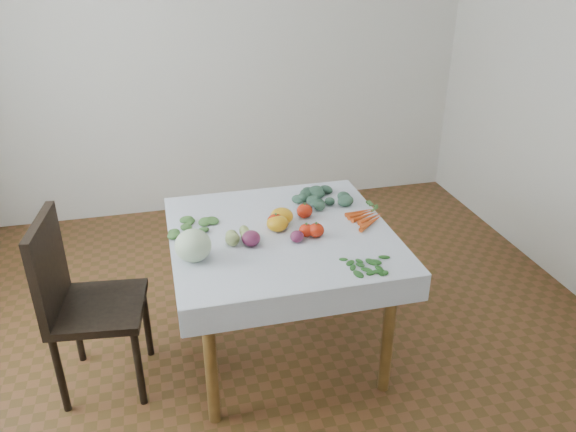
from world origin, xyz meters
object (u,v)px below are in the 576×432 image
(heirloom_back, at_px, (282,216))
(carrot_bunch, at_px, (367,217))
(cabbage, at_px, (193,245))
(chair, at_px, (77,295))
(table, at_px, (281,249))

(heirloom_back, distance_m, carrot_bunch, 0.46)
(cabbage, bearing_deg, heirloom_back, 28.56)
(chair, relative_size, heirloom_back, 7.97)
(table, xyz_separation_m, chair, (-1.03, -0.03, -0.10))
(table, height_order, chair, chair)
(cabbage, distance_m, heirloom_back, 0.55)
(chair, relative_size, cabbage, 5.63)
(chair, distance_m, cabbage, 0.65)
(chair, relative_size, carrot_bunch, 3.91)
(chair, xyz_separation_m, heirloom_back, (1.05, 0.12, 0.25))
(heirloom_back, bearing_deg, table, -106.02)
(heirloom_back, relative_size, carrot_bunch, 0.49)
(cabbage, bearing_deg, carrot_bunch, 11.71)
(heirloom_back, bearing_deg, chair, -173.75)
(table, relative_size, carrot_bunch, 4.06)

